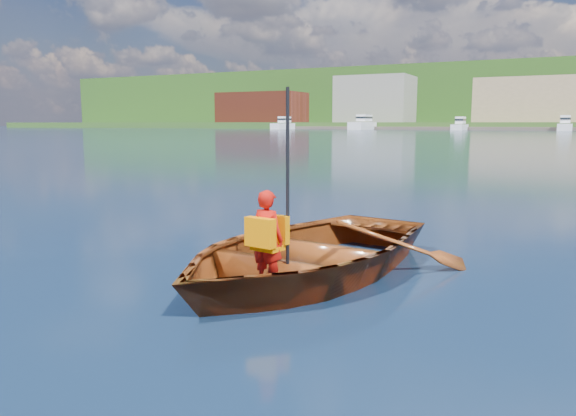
# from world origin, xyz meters

# --- Properties ---
(ground) EXTENTS (600.00, 600.00, 0.00)m
(ground) POSITION_xyz_m (0.00, 0.00, 0.00)
(ground) COLOR #142F41
(ground) RESTS_ON ground
(rowboat) EXTENTS (3.70, 4.70, 0.88)m
(rowboat) POSITION_xyz_m (1.30, 0.81, 0.29)
(rowboat) COLOR brown
(rowboat) RESTS_ON ground
(child_paddler) EXTENTS (0.41, 0.38, 2.06)m
(child_paddler) POSITION_xyz_m (1.30, -0.10, 0.64)
(child_paddler) COLOR #BB1009
(child_paddler) RESTS_ON ground
(shoreline) EXTENTS (400.00, 140.00, 22.00)m
(shoreline) POSITION_xyz_m (0.00, 236.61, 10.32)
(shoreline) COLOR #455D26
(shoreline) RESTS_ON ground
(waterfront_buildings) EXTENTS (202.00, 16.00, 14.00)m
(waterfront_buildings) POSITION_xyz_m (-7.74, 165.00, 7.74)
(waterfront_buildings) COLOR maroon
(waterfront_buildings) RESTS_ON ground
(marina_yachts) EXTENTS (146.98, 13.59, 4.40)m
(marina_yachts) POSITION_xyz_m (5.51, 143.32, 1.39)
(marina_yachts) COLOR white
(marina_yachts) RESTS_ON ground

